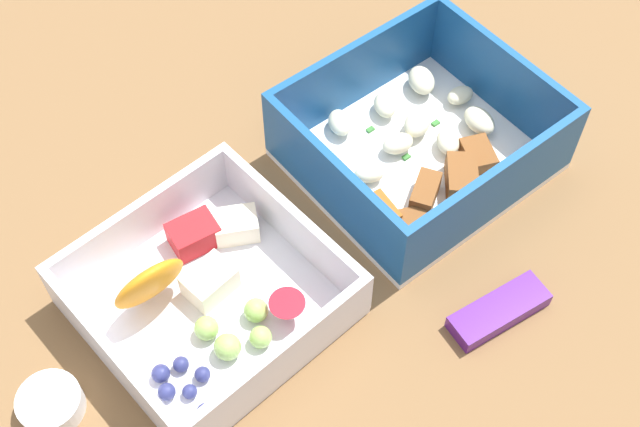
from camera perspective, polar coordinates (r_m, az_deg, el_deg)
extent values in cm
cube|color=brown|center=(60.33, -0.09, -2.10)|extent=(80.00, 80.00, 2.00)
cube|color=white|center=(63.75, 6.59, 3.78)|extent=(17.18, 15.46, 0.60)
cube|color=#19518C|center=(65.70, 12.22, 9.01)|extent=(0.75, 15.30, 6.01)
cube|color=#19518C|center=(57.59, 0.87, 1.89)|extent=(0.75, 15.30, 6.01)
cube|color=#19518C|center=(58.42, 11.74, 1.35)|extent=(15.84, 0.75, 6.01)
cube|color=#19518C|center=(64.75, 2.45, 9.60)|extent=(15.84, 0.75, 6.01)
ellipsoid|color=beige|center=(65.47, 4.44, 7.38)|extent=(2.65, 2.94, 1.21)
ellipsoid|color=beige|center=(61.19, 3.37, 2.74)|extent=(2.63, 2.47, 1.08)
ellipsoid|color=beige|center=(64.07, 1.37, 6.21)|extent=(2.58, 2.97, 1.24)
ellipsoid|color=beige|center=(65.27, 10.66, 6.36)|extent=(2.28, 3.01, 1.40)
ellipsoid|color=beige|center=(67.35, 6.92, 9.00)|extent=(3.03, 3.43, 1.42)
ellipsoid|color=beige|center=(63.00, 5.32, 4.76)|extent=(2.72, 2.15, 1.22)
ellipsoid|color=beige|center=(66.97, 9.52, 7.94)|extent=(2.35, 1.75, 1.11)
ellipsoid|color=beige|center=(63.74, 8.46, 5.07)|extent=(2.70, 2.91, 1.19)
ellipsoid|color=beige|center=(64.33, 6.65, 6.14)|extent=(3.33, 3.02, 1.37)
cube|color=brown|center=(61.49, 9.61, 2.38)|extent=(3.95, 4.12, 1.80)
cube|color=#AD5B1E|center=(59.20, 4.08, 0.03)|extent=(2.19, 2.97, 1.40)
cube|color=brown|center=(58.86, 6.56, -1.05)|extent=(3.13, 3.70, 1.09)
cube|color=brown|center=(63.49, 10.71, 3.95)|extent=(3.06, 3.48, 1.17)
cube|color=brown|center=(60.38, 7.17, 1.39)|extent=(3.55, 3.07, 1.67)
cube|color=#387A33|center=(65.64, 7.88, 6.11)|extent=(0.60, 0.40, 0.20)
cube|color=#387A33|center=(64.72, 3.45, 5.73)|extent=(0.60, 0.40, 0.20)
cube|color=#387A33|center=(63.20, 5.89, 3.84)|extent=(0.60, 0.40, 0.20)
cube|color=#387A33|center=(62.08, 1.34, 2.93)|extent=(0.60, 0.40, 0.20)
cube|color=white|center=(56.76, -7.44, -6.22)|extent=(16.40, 16.11, 0.60)
cube|color=white|center=(56.96, -1.91, -0.79)|extent=(1.77, 14.96, 3.96)
cube|color=white|center=(53.54, -13.93, -9.57)|extent=(1.77, 14.96, 3.96)
cube|color=white|center=(51.92, -2.75, -10.18)|extent=(14.07, 1.70, 3.96)
cube|color=white|center=(58.40, -12.01, -0.49)|extent=(14.07, 1.70, 3.96)
ellipsoid|color=orange|center=(54.70, -11.55, -4.71)|extent=(5.09, 2.98, 5.25)
cube|color=#F4EACC|center=(56.16, -7.51, -4.64)|extent=(3.62, 2.92, 1.97)
cube|color=#F4EACC|center=(58.49, -5.72, -0.82)|extent=(3.71, 3.39, 1.81)
cube|color=red|center=(58.34, -8.59, -1.44)|extent=(3.51, 2.80, 1.95)
sphere|color=#9ECC60|center=(54.16, -4.07, -8.39)|extent=(1.47, 1.47, 1.47)
sphere|color=#9ECC60|center=(54.73, -7.73, -7.75)|extent=(1.61, 1.61, 1.61)
sphere|color=#9ECC60|center=(53.88, -6.32, -9.02)|extent=(1.76, 1.76, 1.76)
sphere|color=#9ECC60|center=(54.99, -4.37, -6.59)|extent=(1.63, 1.63, 1.63)
cone|color=red|center=(54.72, -2.23, -6.58)|extent=(2.40, 2.40, 1.92)
sphere|color=navy|center=(53.52, -10.39, -11.84)|extent=(1.11, 1.11, 1.11)
sphere|color=navy|center=(53.69, -8.01, -10.79)|extent=(1.01, 1.01, 1.01)
sphere|color=navy|center=(54.17, -9.45, -10.09)|extent=(1.04, 1.04, 1.04)
sphere|color=navy|center=(54.04, -10.79, -10.65)|extent=(1.19, 1.19, 1.19)
sphere|color=navy|center=(52.58, -7.78, -13.28)|extent=(1.20, 1.20, 1.20)
sphere|color=navy|center=(53.38, -8.86, -11.89)|extent=(0.95, 0.95, 0.95)
cube|color=#51197A|center=(56.99, 12.07, -6.50)|extent=(7.23, 3.21, 1.20)
cylinder|color=white|center=(55.45, -18.01, -11.97)|extent=(4.00, 4.00, 1.60)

